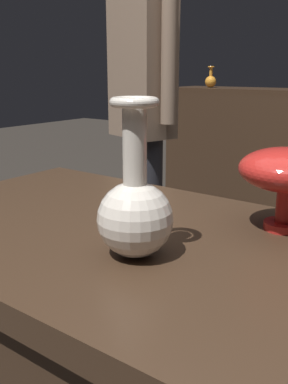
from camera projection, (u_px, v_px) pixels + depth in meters
name	position (u px, v px, depth m)	size (l,w,h in m)	color
vase_centerpiece	(135.00, 209.00, 0.72)	(0.13, 0.13, 0.27)	silver
vase_tall_behind	(287.00, 172.00, 0.83)	(0.19, 0.19, 0.16)	red
shelf_vase_far_left	(211.00, 81.00, 3.03)	(0.08, 0.08, 0.14)	orange
visitor_near_left	(142.00, 104.00, 2.06)	(0.45, 0.27, 1.62)	#232328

